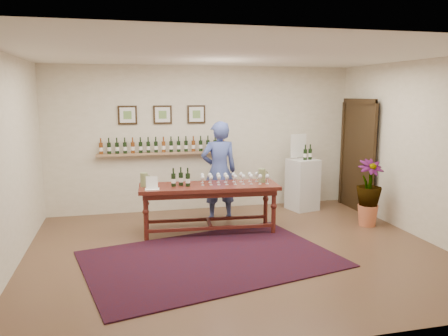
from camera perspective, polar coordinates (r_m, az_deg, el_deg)
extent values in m
plane|color=brown|center=(6.51, 1.66, -10.76)|extent=(6.00, 6.00, 0.00)
plane|color=silver|center=(8.58, -2.64, 3.84)|extent=(6.00, 0.00, 6.00)
plane|color=silver|center=(3.85, 11.52, -3.65)|extent=(6.00, 0.00, 6.00)
plane|color=silver|center=(6.12, -26.54, 0.44)|extent=(0.00, 5.00, 5.00)
plane|color=silver|center=(7.52, 24.39, 2.15)|extent=(0.00, 5.00, 5.00)
plane|color=white|center=(6.12, 1.80, 14.61)|extent=(6.00, 6.00, 0.00)
cube|color=#A97A5C|center=(8.41, -7.88, 1.92)|extent=(2.50, 0.16, 0.04)
cube|color=black|center=(8.93, 17.28, 1.37)|extent=(0.10, 1.00, 2.10)
cube|color=black|center=(8.90, 17.00, 1.36)|extent=(0.04, 1.12, 2.22)
cube|color=black|center=(8.37, -12.50, 6.77)|extent=(0.35, 0.03, 0.35)
cube|color=white|center=(8.36, -12.50, 6.76)|extent=(0.28, 0.01, 0.28)
cube|color=#6B954A|center=(8.35, -12.50, 6.76)|extent=(0.15, 0.00, 0.15)
cube|color=black|center=(8.41, -8.04, 6.91)|extent=(0.35, 0.03, 0.35)
cube|color=white|center=(8.39, -8.02, 6.91)|extent=(0.28, 0.01, 0.28)
cube|color=#6B954A|center=(8.39, -8.02, 6.91)|extent=(0.15, 0.00, 0.15)
cube|color=black|center=(8.50, -3.64, 7.01)|extent=(0.35, 0.03, 0.35)
cube|color=white|center=(8.48, -3.62, 7.01)|extent=(0.28, 0.01, 0.28)
cube|color=#6B954A|center=(8.47, -3.61, 7.01)|extent=(0.15, 0.00, 0.15)
cube|color=#3F0B0B|center=(6.19, -1.73, -11.78)|extent=(3.76, 2.92, 0.02)
cube|color=#4B1912|center=(7.15, -1.97, -2.44)|extent=(2.31, 0.88, 0.06)
cube|color=#4B1912|center=(7.17, -1.97, -3.01)|extent=(2.18, 0.75, 0.10)
cylinder|color=#4B1912|center=(6.95, -10.17, -6.37)|extent=(0.08, 0.08, 0.74)
cylinder|color=#4B1912|center=(7.20, 6.49, -5.70)|extent=(0.08, 0.08, 0.74)
cylinder|color=#4B1912|center=(7.44, -10.12, -5.28)|extent=(0.08, 0.08, 0.74)
cylinder|color=#4B1912|center=(7.68, 5.45, -4.70)|extent=(0.08, 0.08, 0.74)
cube|color=#4B1912|center=(7.07, -1.67, -7.86)|extent=(2.06, 0.20, 0.05)
cube|color=#4B1912|center=(7.55, -2.19, -6.69)|extent=(2.06, 0.20, 0.05)
cube|color=#4B1912|center=(7.31, -1.94, -7.26)|extent=(0.09, 0.52, 0.05)
cube|color=white|center=(6.90, -9.41, -1.91)|extent=(0.23, 0.18, 0.20)
cube|color=silver|center=(8.76, 10.21, -2.13)|extent=(0.61, 0.61, 1.01)
cube|color=white|center=(8.74, 9.68, 2.88)|extent=(0.36, 0.11, 0.51)
cone|color=#CB6A43|center=(8.04, 18.23, -5.89)|extent=(0.35, 0.35, 0.37)
imported|color=#1A3A17|center=(7.92, 18.42, -2.39)|extent=(0.55, 0.55, 0.64)
imported|color=#3D4D91|center=(7.87, -0.65, -0.39)|extent=(0.66, 0.44, 1.79)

